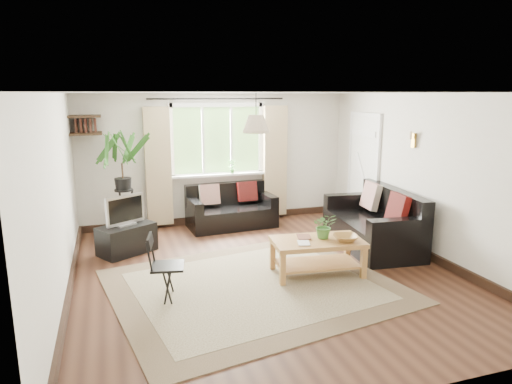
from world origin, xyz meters
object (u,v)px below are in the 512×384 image
object	(u,v)px
tv_stand	(127,239)
palm_stand	(123,185)
folding_chair	(168,267)
sofa_back	(231,207)
sofa_right	(372,220)
coffee_table	(317,257)

from	to	relation	value
tv_stand	palm_stand	xyz separation A→B (m)	(0.02, 0.82, 0.68)
tv_stand	folding_chair	distance (m)	1.87
folding_chair	sofa_back	bearing A→B (deg)	-18.20
sofa_back	tv_stand	bearing A→B (deg)	-158.88
tv_stand	palm_stand	distance (m)	1.06
sofa_right	palm_stand	world-z (taller)	palm_stand
sofa_back	sofa_right	xyz separation A→B (m)	(1.83, -1.76, 0.07)
palm_stand	sofa_right	bearing A→B (deg)	-24.71
palm_stand	sofa_back	bearing A→B (deg)	1.71
tv_stand	coffee_table	bearing A→B (deg)	-65.71
tv_stand	folding_chair	bearing A→B (deg)	-108.50
sofa_right	folding_chair	size ratio (longest dim) A/B	2.34
sofa_right	palm_stand	bearing A→B (deg)	-109.03
tv_stand	folding_chair	size ratio (longest dim) A/B	1.03
sofa_back	sofa_right	size ratio (longest dim) A/B	0.83
sofa_right	tv_stand	distance (m)	3.82
sofa_right	coffee_table	distance (m)	1.55
sofa_back	sofa_right	bearing A→B (deg)	-47.54
sofa_right	coffee_table	xyz separation A→B (m)	(-1.32, -0.78, -0.19)
folding_chair	palm_stand	bearing A→B (deg)	18.93
tv_stand	palm_stand	world-z (taller)	palm_stand
tv_stand	palm_stand	size ratio (longest dim) A/B	0.45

